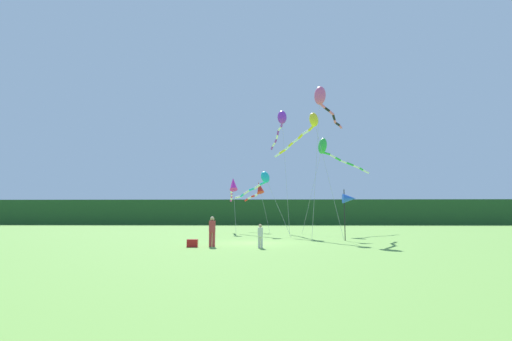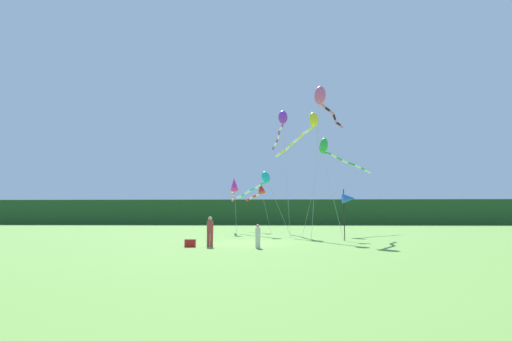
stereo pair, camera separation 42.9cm
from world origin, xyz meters
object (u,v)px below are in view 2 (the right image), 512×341
kite_yellow (307,127)px  kite_red (260,189)px  kite_cyan (261,181)px  cooler_box (190,243)px  kite_rainbow (322,99)px  banner_flag_pole (349,199)px  kite_green (329,149)px  person_child (258,235)px  person_adult (210,230)px  kite_purple (282,121)px  kite_magenta (234,186)px

kite_yellow → kite_red: bearing=113.9°
kite_yellow → kite_cyan: bearing=137.1°
kite_cyan → kite_yellow: bearing=-42.9°
cooler_box → kite_rainbow: kite_rainbow is taller
banner_flag_pole → kite_green: size_ratio=0.38×
cooler_box → banner_flag_pole: (9.96, 5.79, 2.69)m
kite_green → kite_red: bearing=157.1°
person_child → kite_red: bearing=91.6°
cooler_box → kite_red: (3.26, 19.25, 4.29)m
person_adult → kite_purple: 19.57m
kite_rainbow → kite_purple: bearing=113.6°
person_adult → kite_green: (9.07, 16.07, 7.26)m
cooler_box → kite_yellow: size_ratio=0.06×
person_child → banner_flag_pole: banner_flag_pole is taller
kite_purple → kite_magenta: kite_purple is taller
cooler_box → kite_red: size_ratio=0.11×
kite_red → kite_rainbow: bearing=-61.4°
person_adult → banner_flag_pole: banner_flag_pole is taller
kite_red → kite_yellow: (4.23, -9.54, 4.45)m
kite_red → kite_magenta: size_ratio=0.84×
person_child → kite_red: (-0.55, 19.82, 3.78)m
person_child → person_adult: bearing=163.0°
banner_flag_pole → kite_cyan: kite_cyan is taller
person_child → cooler_box: 3.88m
kite_yellow → kite_cyan: 6.78m
person_adult → kite_red: 19.43m
kite_red → kite_cyan: 5.91m
kite_red → person_adult: bearing=-96.6°
person_child → kite_purple: bearing=84.0°
kite_green → kite_cyan: 7.98m
person_adult → person_child: 2.88m
person_child → kite_rainbow: size_ratio=0.11×
kite_magenta → person_child: bearing=-79.7°
banner_flag_pole → kite_magenta: size_ratio=0.56×
cooler_box → kite_cyan: size_ratio=0.07×
kite_purple → kite_yellow: size_ratio=1.21×
kite_yellow → kite_rainbow: bearing=-20.9°
kite_purple → cooler_box: bearing=-108.8°
cooler_box → kite_green: kite_green is taller
person_child → banner_flag_pole: 9.11m
kite_rainbow → kite_magenta: kite_rainbow is taller
cooler_box → kite_red: bearing=80.4°
kite_rainbow → kite_red: bearing=118.6°
kite_green → person_child: bearing=-110.5°
person_child → kite_purple: size_ratio=0.11×
banner_flag_pole → kite_rainbow: bearing=109.9°
kite_rainbow → kite_purple: 7.81m
kite_magenta → kite_cyan: 3.45m
cooler_box → banner_flag_pole: size_ratio=0.16×
person_child → kite_magenta: 16.79m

